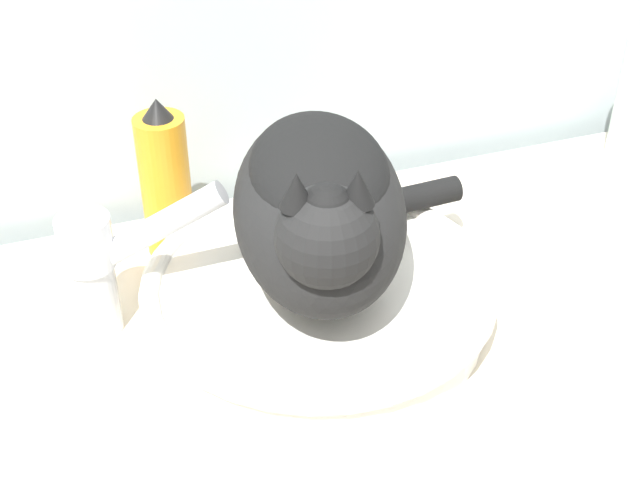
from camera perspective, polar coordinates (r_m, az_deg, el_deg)
sink_basin at (r=0.87m, az=-0.31°, el=-3.52°), size 0.35×0.35×0.05m
cat at (r=0.80m, az=-0.19°, el=2.29°), size 0.30×0.29×0.18m
faucet at (r=0.86m, az=-13.56°, el=-1.39°), size 0.16×0.07×0.16m
spray_bottle_trigger at (r=0.96m, az=-9.86°, el=3.63°), size 0.05×0.05×0.18m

